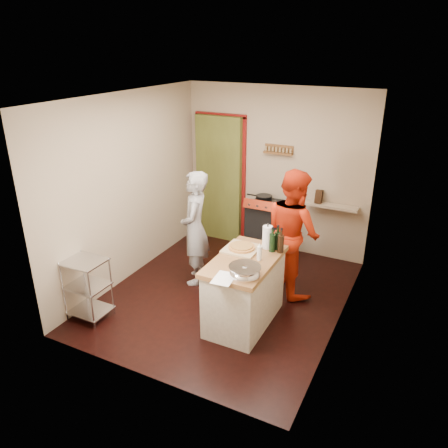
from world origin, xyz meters
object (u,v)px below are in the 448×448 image
at_px(stove, 268,228).
at_px(person_red, 293,232).
at_px(person_stripe, 195,228).
at_px(wire_shelving, 87,286).
at_px(island, 245,289).

distance_m(stove, person_red, 1.16).
relative_size(person_stripe, person_red, 0.94).
height_order(wire_shelving, person_red, person_red).
bearing_deg(person_stripe, person_red, 84.92).
bearing_deg(stove, person_stripe, -116.40).
height_order(stove, island, island).
distance_m(stove, island, 1.90).
bearing_deg(person_stripe, wire_shelving, -48.82).
bearing_deg(island, person_stripe, 149.40).
bearing_deg(stove, island, -77.19).
xyz_separation_m(island, person_red, (0.24, 0.99, 0.40)).
bearing_deg(wire_shelving, island, 23.89).
xyz_separation_m(wire_shelving, island, (1.75, 0.77, 0.02)).
distance_m(wire_shelving, person_red, 2.69).
height_order(stove, person_red, person_red).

